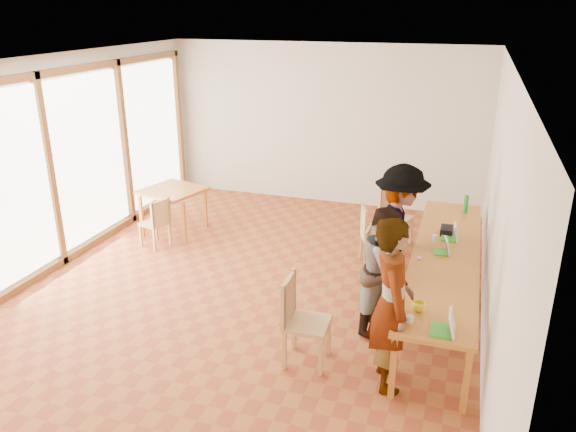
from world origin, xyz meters
name	(u,v)px	position (x,y,z in m)	size (l,w,h in m)	color
ground	(247,293)	(0.00, 0.00, 0.00)	(8.00, 8.00, 0.00)	#9C5225
wall_back	(325,125)	(0.00, 4.00, 1.50)	(6.00, 0.10, 3.00)	beige
wall_right	(497,212)	(3.00, 0.00, 1.50)	(0.10, 8.00, 3.00)	beige
window_wall	(48,166)	(-2.96, 0.00, 1.50)	(0.10, 8.00, 3.00)	white
ceiling	(240,61)	(0.00, 0.00, 3.02)	(6.00, 8.00, 0.04)	white
communal_table	(445,258)	(2.50, 0.39, 0.70)	(0.80, 4.00, 0.75)	#CA742D
side_table	(173,194)	(-1.99, 1.67, 0.67)	(0.90, 0.90, 0.75)	#CA742D
chair_near	(298,311)	(1.10, -1.23, 0.60)	(0.48, 0.48, 0.52)	tan
chair_mid	(373,250)	(1.54, 0.81, 0.49)	(0.38, 0.38, 0.43)	tan
chair_far	(370,230)	(1.38, 1.41, 0.55)	(0.53, 0.53, 0.47)	tan
chair_empty	(391,210)	(1.56, 2.27, 0.58)	(0.55, 0.55, 0.50)	tan
chair_spare	(158,218)	(-1.89, 0.99, 0.49)	(0.47, 0.47, 0.43)	tan
person_near	(391,304)	(2.07, -1.31, 0.90)	(0.66, 0.43, 1.80)	gray
person_mid	(385,270)	(1.87, -0.31, 0.76)	(0.74, 0.58, 1.53)	gray
person_far	(399,235)	(1.91, 0.47, 0.91)	(1.17, 0.67, 1.82)	gray
laptop_near	(446,327)	(2.61, -1.41, 0.81)	(0.23, 0.27, 0.22)	green
laptop_mid	(444,249)	(2.47, 0.44, 0.80)	(0.23, 0.26, 0.19)	green
laptop_far	(452,235)	(2.54, 0.91, 0.81)	(0.23, 0.26, 0.21)	green
yellow_mug	(418,307)	(2.32, -1.09, 0.80)	(0.13, 0.13, 0.10)	yellow
green_bottle	(466,204)	(2.68, 1.99, 0.89)	(0.07, 0.07, 0.28)	#217924
clear_glass	(434,238)	(2.33, 0.77, 0.80)	(0.07, 0.07, 0.09)	silver
condiment_cup	(410,319)	(2.26, -1.32, 0.78)	(0.08, 0.08, 0.06)	white
pink_phone	(419,258)	(2.20, 0.17, 0.76)	(0.05, 0.10, 0.01)	#EC50A9
black_pouch	(447,230)	(2.47, 1.09, 0.80)	(0.16, 0.26, 0.09)	black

